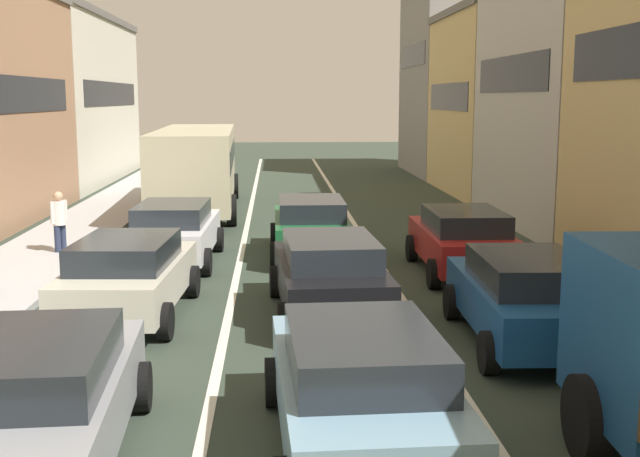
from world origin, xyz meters
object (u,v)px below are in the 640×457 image
object	(u,v)px
wagon_left_lane_second	(37,398)
wagon_right_lane_far	(463,239)
sedan_centre_lane_second	(361,386)
pedestrian_mid_sidewalk	(59,220)
hatchback_centre_lane_third	(330,273)
bus_mid_queue_primary	(196,162)
sedan_right_lane_behind_truck	(526,296)
coupe_centre_lane_fourth	(311,225)
sedan_left_lane_fourth	(174,231)
sedan_left_lane_third	(128,275)

from	to	relation	value
wagon_left_lane_second	wagon_right_lane_far	size ratio (longest dim) A/B	1.01
sedan_centre_lane_second	wagon_left_lane_second	distance (m)	3.52
wagon_right_lane_far	pedestrian_mid_sidewalk	size ratio (longest dim) A/B	2.60
wagon_left_lane_second	hatchback_centre_lane_third	bearing A→B (deg)	-33.65
wagon_right_lane_far	bus_mid_queue_primary	world-z (taller)	bus_mid_queue_primary
wagon_left_lane_second	bus_mid_queue_primary	size ratio (longest dim) A/B	0.41
bus_mid_queue_primary	hatchback_centre_lane_third	bearing A→B (deg)	-166.99
wagon_left_lane_second	sedan_right_lane_behind_truck	distance (m)	7.77
coupe_centre_lane_fourth	pedestrian_mid_sidewalk	xyz separation A→B (m)	(-6.31, 0.33, 0.15)
sedan_centre_lane_second	sedan_left_lane_fourth	size ratio (longest dim) A/B	1.00
wagon_left_lane_second	sedan_left_lane_fourth	world-z (taller)	same
sedan_left_lane_fourth	wagon_left_lane_second	bearing A→B (deg)	-179.05
bus_mid_queue_primary	sedan_left_lane_third	bearing A→B (deg)	178.11
sedan_left_lane_third	wagon_right_lane_far	xyz separation A→B (m)	(6.93, 3.28, 0.00)
hatchback_centre_lane_third	coupe_centre_lane_fourth	bearing A→B (deg)	-1.86
hatchback_centre_lane_third	coupe_centre_lane_fourth	size ratio (longest dim) A/B	1.02
sedan_left_lane_third	bus_mid_queue_primary	distance (m)	13.67
sedan_centre_lane_second	wagon_right_lane_far	bearing A→B (deg)	-22.08
sedan_centre_lane_second	coupe_centre_lane_fourth	distance (m)	11.38
coupe_centre_lane_fourth	pedestrian_mid_sidewalk	bearing A→B (deg)	87.02
sedan_left_lane_fourth	sedan_right_lane_behind_truck	bearing A→B (deg)	-134.71
sedan_centre_lane_second	hatchback_centre_lane_third	size ratio (longest dim) A/B	1.00
wagon_left_lane_second	wagon_right_lane_far	bearing A→B (deg)	-38.94
coupe_centre_lane_fourth	bus_mid_queue_primary	size ratio (longest dim) A/B	0.41
sedan_left_lane_third	wagon_right_lane_far	size ratio (longest dim) A/B	1.02
hatchback_centre_lane_third	wagon_right_lane_far	xyz separation A→B (m)	(3.27, 3.38, 0.00)
wagon_right_lane_far	bus_mid_queue_primary	distance (m)	12.52
hatchback_centre_lane_third	coupe_centre_lane_fourth	xyz separation A→B (m)	(-0.08, 5.58, 0.00)
bus_mid_queue_primary	sedan_left_lane_fourth	bearing A→B (deg)	179.72
sedan_left_lane_third	bus_mid_queue_primary	bearing A→B (deg)	3.50
sedan_left_lane_third	sedan_right_lane_behind_truck	bearing A→B (deg)	-103.22
hatchback_centre_lane_third	wagon_right_lane_far	size ratio (longest dim) A/B	1.01
hatchback_centre_lane_third	bus_mid_queue_primary	xyz separation A→B (m)	(-3.70, 13.74, 0.96)
hatchback_centre_lane_third	sedan_left_lane_fourth	world-z (taller)	same
wagon_left_lane_second	wagon_right_lane_far	world-z (taller)	same
sedan_left_lane_fourth	bus_mid_queue_primary	world-z (taller)	bus_mid_queue_primary
sedan_right_lane_behind_truck	sedan_left_lane_fourth	bearing A→B (deg)	45.61
sedan_centre_lane_second	sedan_right_lane_behind_truck	distance (m)	4.99
sedan_left_lane_fourth	sedan_right_lane_behind_truck	size ratio (longest dim) A/B	1.00
coupe_centre_lane_fourth	sedan_right_lane_behind_truck	world-z (taller)	same
sedan_right_lane_behind_truck	wagon_right_lane_far	distance (m)	5.28
pedestrian_mid_sidewalk	hatchback_centre_lane_third	bearing A→B (deg)	168.27
sedan_left_lane_fourth	wagon_right_lane_far	bearing A→B (deg)	-101.21
sedan_right_lane_behind_truck	wagon_right_lane_far	size ratio (longest dim) A/B	1.01
sedan_centre_lane_second	sedan_left_lane_fourth	xyz separation A→B (m)	(-3.37, 10.71, 0.00)
sedan_left_lane_third	sedan_left_lane_fourth	world-z (taller)	same
sedan_centre_lane_second	sedan_left_lane_fourth	distance (m)	11.23
wagon_right_lane_far	wagon_left_lane_second	bearing A→B (deg)	144.42
bus_mid_queue_primary	wagon_left_lane_second	bearing A→B (deg)	178.34
coupe_centre_lane_fourth	sedan_right_lane_behind_truck	size ratio (longest dim) A/B	0.99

